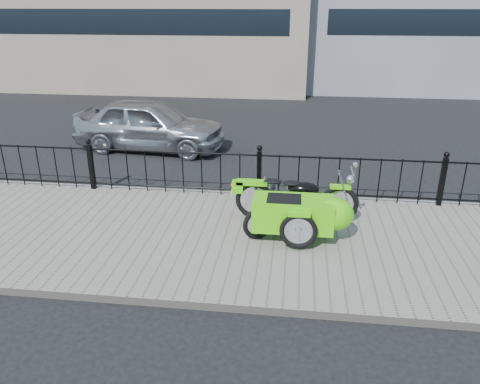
# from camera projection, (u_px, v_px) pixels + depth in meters

# --- Properties ---
(ground) EXTENTS (120.00, 120.00, 0.00)m
(ground) POSITION_uv_depth(u_px,v_px,m) (252.00, 230.00, 8.34)
(ground) COLOR black
(ground) RESTS_ON ground
(sidewalk) EXTENTS (30.00, 3.80, 0.12)m
(sidewalk) POSITION_uv_depth(u_px,v_px,m) (250.00, 241.00, 7.86)
(sidewalk) COLOR gray
(sidewalk) RESTS_ON ground
(curb) EXTENTS (30.00, 0.10, 0.12)m
(curb) POSITION_uv_depth(u_px,v_px,m) (259.00, 196.00, 9.64)
(curb) COLOR gray
(curb) RESTS_ON ground
(iron_fence) EXTENTS (14.11, 0.11, 1.08)m
(iron_fence) POSITION_uv_depth(u_px,v_px,m) (259.00, 175.00, 9.31)
(iron_fence) COLOR black
(iron_fence) RESTS_ON sidewalk
(motorcycle_sidecar) EXTENTS (2.28, 1.48, 0.98)m
(motorcycle_sidecar) POSITION_uv_depth(u_px,v_px,m) (304.00, 210.00, 7.72)
(motorcycle_sidecar) COLOR black
(motorcycle_sidecar) RESTS_ON sidewalk
(spare_tire) EXTENTS (0.53, 0.35, 0.56)m
(spare_tire) POSITION_uv_depth(u_px,v_px,m) (259.00, 223.00, 7.70)
(spare_tire) COLOR black
(spare_tire) RESTS_ON sidewalk
(sedan_car) EXTENTS (4.19, 2.02, 1.38)m
(sedan_car) POSITION_uv_depth(u_px,v_px,m) (150.00, 125.00, 12.66)
(sedan_car) COLOR #A7A9AE
(sedan_car) RESTS_ON ground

